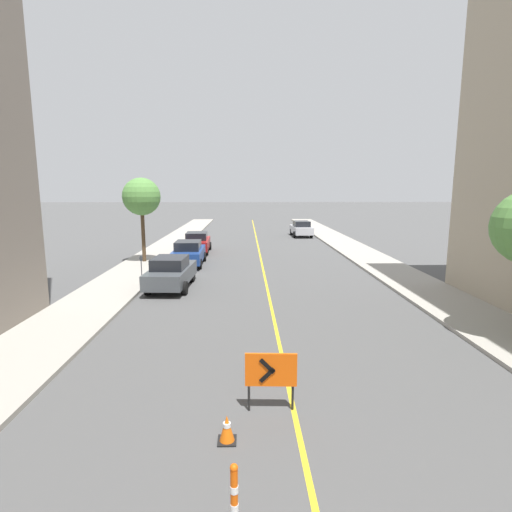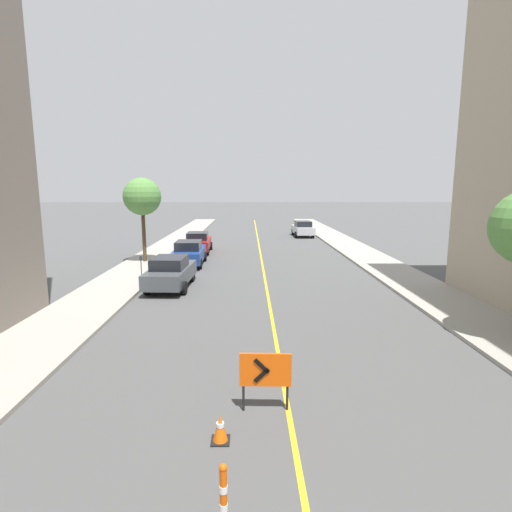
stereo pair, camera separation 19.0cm
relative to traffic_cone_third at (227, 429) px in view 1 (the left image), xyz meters
name	(u,v)px [view 1 (the left image)]	position (x,y,z in m)	size (l,w,h in m)	color
lane_stripe	(260,257)	(1.44, 21.07, -0.27)	(0.12, 68.31, 0.01)	gold
sidewalk_left	(154,257)	(-6.17, 21.07, -0.20)	(3.07, 68.31, 0.14)	#9E998E
sidewalk_right	(366,256)	(9.05, 21.07, -0.20)	(3.07, 68.31, 0.14)	#9E998E
traffic_cone_third	(227,429)	(0.00, 0.00, 0.00)	(0.37, 0.37, 0.55)	black
delineator_post_rear	(234,507)	(0.21, -2.21, 0.24)	(0.34, 0.34, 1.18)	black
arrow_barricade_primary	(271,372)	(0.93, 1.10, 0.65)	(1.15, 0.12, 1.34)	#EF560C
parked_car_curb_near	(171,272)	(-3.32, 12.28, 0.53)	(2.02, 4.39, 1.59)	#474C51
parked_car_curb_mid	(189,253)	(-3.29, 18.27, 0.53)	(1.94, 4.33, 1.59)	navy
parked_car_curb_far	(197,242)	(-3.36, 23.38, 0.53)	(1.96, 4.36, 1.59)	maroon
parked_car_opposite_side	(301,229)	(6.12, 33.70, 0.53)	(1.98, 4.37, 1.59)	#B7B7BC
parking_meter_near_curb	(141,263)	(-4.99, 13.13, 0.83)	(0.12, 0.11, 1.38)	#4C4C51
street_tree_left_near	(141,197)	(-6.33, 19.04, 4.07)	(2.42, 2.42, 5.44)	#4C3823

